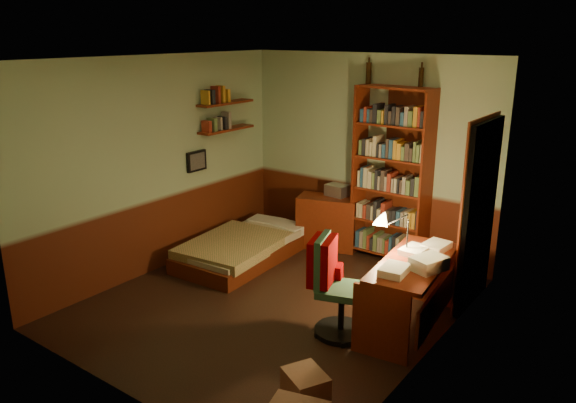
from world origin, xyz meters
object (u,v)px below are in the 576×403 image
Objects in this scene: bed at (243,240)px; desk_lamp at (408,226)px; desk at (412,295)px; cardboard_box_b at (306,386)px; dresser at (328,222)px; bookshelf at (391,177)px; mini_stereo at (337,190)px; office_chair at (342,283)px.

bed is 2.49m from desk_lamp.
bed is at bearing 165.22° from desk.
bed is 5.08× the size of cardboard_box_b.
dresser is 1.15m from bookshelf.
dresser is at bearing 119.41° from cardboard_box_b.
mini_stereo is 0.21× the size of desk.
bed is 1.30× the size of desk.
bed is 1.22m from dresser.
bookshelf is at bearing 117.31° from desk.
bed is 2.54m from desk.
cardboard_box_b is (-0.05, -1.70, -0.89)m from desk_lamp.
mini_stereo is 3.54m from cardboard_box_b.
desk is 3.91× the size of cardboard_box_b.
mini_stereo is 0.27× the size of office_chair.
office_chair is at bearing -141.25° from desk.
desk_lamp is at bearing -8.41° from bed.
dresser is at bearing 107.56° from office_chair.
office_chair reaches higher than cardboard_box_b.
desk_lamp is 1.92m from cardboard_box_b.
bookshelf reaches higher than dresser.
mini_stereo is (0.06, 0.13, 0.43)m from dresser.
bookshelf is 1.59m from desk_lamp.
mini_stereo is 0.87m from bookshelf.
mini_stereo is at bearing 55.44° from bed.
office_chair is (-0.35, -0.64, -0.47)m from desk_lamp.
dresser is 2.77× the size of mini_stereo.
bed is at bearing 140.27° from cardboard_box_b.
bed is at bearing -139.57° from dresser.
desk_lamp reaches higher than bed.
mini_stereo is at bearing 46.56° from dresser.
desk is 0.68m from desk_lamp.
office_chair is (2.01, -0.87, 0.28)m from bed.
desk_lamp is at bearing 88.44° from cardboard_box_b.
desk_lamp reaches higher than mini_stereo.
bookshelf is 3.89× the size of desk_lamp.
cardboard_box_b is at bearing -42.71° from bed.
mini_stereo reaches higher than bed.
mini_stereo is (0.71, 1.16, 0.53)m from bed.
mini_stereo is at bearing -175.62° from bookshelf.
desk is at bearing 82.99° from cardboard_box_b.
desk is 1.26× the size of office_chair.
desk_lamp is at bearing -34.06° from mini_stereo.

